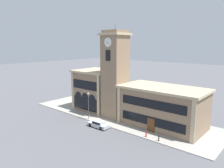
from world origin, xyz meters
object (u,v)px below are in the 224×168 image
object	(u,v)px
street_lamp	(88,102)
fire_hydrant	(146,135)
parked_car_near	(99,124)
bollard	(159,138)

from	to	relation	value
street_lamp	fire_hydrant	bearing A→B (deg)	0.76
parked_car_near	fire_hydrant	xyz separation A→B (m)	(9.60, 1.94, -0.15)
bollard	fire_hydrant	size ratio (longest dim) A/B	1.22
fire_hydrant	street_lamp	bearing A→B (deg)	-179.24
fire_hydrant	bollard	bearing A→B (deg)	-1.40
parked_car_near	street_lamp	distance (m)	5.94
parked_car_near	fire_hydrant	bearing A→B (deg)	-170.11
bollard	fire_hydrant	bearing A→B (deg)	178.60
street_lamp	bollard	world-z (taller)	street_lamp
street_lamp	fire_hydrant	world-z (taller)	street_lamp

